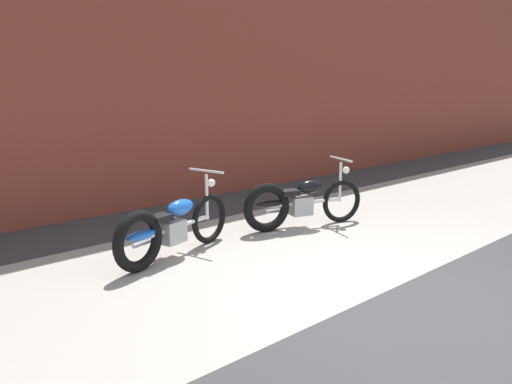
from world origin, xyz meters
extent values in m
plane|color=#38383A|center=(0.00, 0.00, 0.00)|extent=(80.00, 80.00, 0.00)
cube|color=#9E998E|center=(0.00, 1.75, 0.00)|extent=(36.00, 3.50, 0.01)
cube|color=brown|center=(0.00, 5.20, 2.62)|extent=(36.00, 0.50, 5.25)
torus|color=black|center=(-0.25, 2.59, 0.34)|extent=(0.68, 0.25, 0.68)
torus|color=black|center=(-1.51, 2.26, 0.36)|extent=(0.74, 0.31, 0.73)
cylinder|color=silver|center=(-0.88, 2.42, 0.38)|extent=(1.21, 0.37, 0.06)
cube|color=#99999E|center=(-0.96, 2.40, 0.34)|extent=(0.37, 0.29, 0.28)
ellipsoid|color=blue|center=(-0.80, 2.44, 0.62)|extent=(0.47, 0.30, 0.20)
ellipsoid|color=blue|center=(-1.46, 2.27, 0.42)|extent=(0.47, 0.29, 0.10)
cube|color=black|center=(-1.15, 2.35, 0.56)|extent=(0.32, 0.26, 0.08)
cylinder|color=silver|center=(-0.29, 2.58, 0.65)|extent=(0.05, 0.05, 0.62)
cylinder|color=silver|center=(-0.29, 2.58, 1.01)|extent=(0.18, 0.57, 0.03)
sphere|color=white|center=(-0.20, 2.60, 0.83)|extent=(0.11, 0.11, 0.11)
cylinder|color=silver|center=(-1.23, 2.49, 0.26)|extent=(0.55, 0.20, 0.06)
torus|color=black|center=(1.92, 2.06, 0.34)|extent=(0.67, 0.28, 0.68)
torus|color=black|center=(0.68, 2.44, 0.36)|extent=(0.74, 0.34, 0.73)
cylinder|color=silver|center=(1.30, 2.25, 0.38)|extent=(1.20, 0.42, 0.06)
cube|color=#99999E|center=(1.23, 2.27, 0.34)|extent=(0.37, 0.31, 0.28)
ellipsoid|color=black|center=(1.38, 2.23, 0.62)|extent=(0.48, 0.31, 0.20)
ellipsoid|color=black|center=(0.73, 2.43, 0.42)|extent=(0.47, 0.30, 0.10)
cube|color=black|center=(1.04, 2.33, 0.56)|extent=(0.33, 0.27, 0.08)
cylinder|color=silver|center=(1.89, 2.07, 0.65)|extent=(0.06, 0.06, 0.62)
cylinder|color=silver|center=(1.89, 2.07, 1.01)|extent=(0.20, 0.56, 0.03)
sphere|color=white|center=(1.98, 2.04, 0.83)|extent=(0.11, 0.11, 0.11)
cylinder|color=silver|center=(1.04, 2.49, 0.26)|extent=(0.54, 0.22, 0.06)
camera|label=1|loc=(-4.18, -2.81, 2.16)|focal=35.38mm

